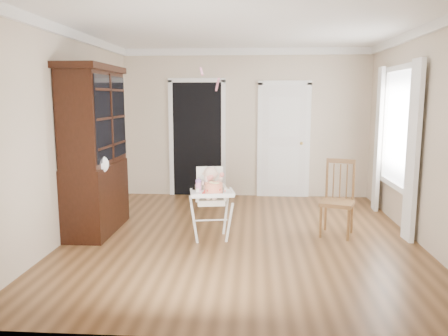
# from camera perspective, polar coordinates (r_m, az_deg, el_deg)

# --- Properties ---
(floor) EXTENTS (5.00, 5.00, 0.00)m
(floor) POSITION_cam_1_polar(r_m,az_deg,el_deg) (5.86, 2.26, -8.96)
(floor) COLOR #53371C
(floor) RESTS_ON ground
(ceiling) EXTENTS (5.00, 5.00, 0.00)m
(ceiling) POSITION_cam_1_polar(r_m,az_deg,el_deg) (5.64, 2.44, 18.11)
(ceiling) COLOR white
(ceiling) RESTS_ON wall_back
(wall_back) EXTENTS (4.50, 0.00, 4.50)m
(wall_back) POSITION_cam_1_polar(r_m,az_deg,el_deg) (8.08, 2.86, 5.80)
(wall_back) COLOR beige
(wall_back) RESTS_ON floor
(wall_left) EXTENTS (0.00, 5.00, 5.00)m
(wall_left) POSITION_cam_1_polar(r_m,az_deg,el_deg) (6.08, -19.41, 4.20)
(wall_left) COLOR beige
(wall_left) RESTS_ON floor
(wall_right) EXTENTS (0.00, 5.00, 5.00)m
(wall_right) POSITION_cam_1_polar(r_m,az_deg,el_deg) (5.97, 24.54, 3.80)
(wall_right) COLOR beige
(wall_right) RESTS_ON floor
(crown_molding) EXTENTS (4.50, 5.00, 0.12)m
(crown_molding) POSITION_cam_1_polar(r_m,az_deg,el_deg) (5.63, 2.44, 17.51)
(crown_molding) COLOR white
(crown_molding) RESTS_ON ceiling
(doorway) EXTENTS (1.06, 0.05, 2.22)m
(doorway) POSITION_cam_1_polar(r_m,az_deg,el_deg) (8.15, -3.51, 4.12)
(doorway) COLOR black
(doorway) RESTS_ON wall_back
(closet_door) EXTENTS (0.96, 0.09, 2.13)m
(closet_door) POSITION_cam_1_polar(r_m,az_deg,el_deg) (8.10, 7.80, 3.43)
(closet_door) COLOR white
(closet_door) RESTS_ON wall_back
(window_right) EXTENTS (0.13, 1.84, 2.30)m
(window_right) POSITION_cam_1_polar(r_m,az_deg,el_deg) (6.70, 21.55, 3.94)
(window_right) COLOR white
(window_right) RESTS_ON wall_right
(high_chair) EXTENTS (0.64, 0.75, 0.95)m
(high_chair) POSITION_cam_1_polar(r_m,az_deg,el_deg) (5.64, -1.76, -3.50)
(high_chair) COLOR white
(high_chair) RESTS_ON floor
(baby) EXTENTS (0.30, 0.22, 0.43)m
(baby) POSITION_cam_1_polar(r_m,az_deg,el_deg) (5.63, -1.77, -2.04)
(baby) COLOR beige
(baby) RESTS_ON high_chair
(cake) EXTENTS (0.28, 0.28, 0.13)m
(cake) POSITION_cam_1_polar(r_m,az_deg,el_deg) (5.37, -1.34, -2.64)
(cake) COLOR silver
(cake) RESTS_ON high_chair
(sippy_cup) EXTENTS (0.08, 0.08, 0.18)m
(sippy_cup) POSITION_cam_1_polar(r_m,az_deg,el_deg) (5.51, -3.35, -2.22)
(sippy_cup) COLOR pink
(sippy_cup) RESTS_ON high_chair
(china_cabinet) EXTENTS (0.59, 1.33, 2.25)m
(china_cabinet) POSITION_cam_1_polar(r_m,az_deg,el_deg) (6.13, -16.52, 2.25)
(china_cabinet) COLOR black
(china_cabinet) RESTS_ON floor
(dining_chair) EXTENTS (0.53, 0.53, 1.01)m
(dining_chair) POSITION_cam_1_polar(r_m,az_deg,el_deg) (6.01, 14.62, -4.12)
(dining_chair) COLOR brown
(dining_chair) RESTS_ON floor
(streamer) EXTENTS (0.11, 0.49, 0.15)m
(streamer) POSITION_cam_1_polar(r_m,az_deg,el_deg) (6.54, -2.96, 12.51)
(streamer) COLOR pink
(streamer) RESTS_ON ceiling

